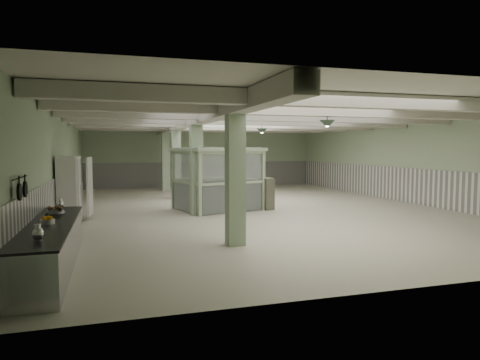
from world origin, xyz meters
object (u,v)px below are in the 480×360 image
object	(u,v)px
prep_counter	(51,246)
guard_booth	(217,167)
filing_cabinet	(266,194)
walkin_cooler	(71,191)

from	to	relation	value
prep_counter	guard_booth	xyz separation A→B (m)	(5.06, 7.01, 1.18)
prep_counter	filing_cabinet	xyz separation A→B (m)	(6.86, 6.45, 0.15)
filing_cabinet	prep_counter	bearing A→B (deg)	-151.17
prep_counter	filing_cabinet	bearing A→B (deg)	43.22
walkin_cooler	prep_counter	bearing A→B (deg)	-89.11
prep_counter	walkin_cooler	bearing A→B (deg)	90.89
prep_counter	guard_booth	size ratio (longest dim) A/B	1.38
guard_booth	filing_cabinet	xyz separation A→B (m)	(1.80, -0.57, -1.03)
walkin_cooler	guard_booth	xyz separation A→B (m)	(5.14, 1.64, 0.62)
walkin_cooler	guard_booth	distance (m)	5.43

